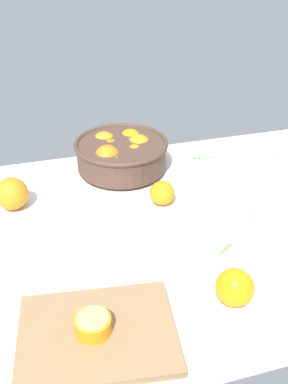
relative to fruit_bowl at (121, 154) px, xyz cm
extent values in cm
cube|color=silver|center=(-2.98, -29.48, -6.69)|extent=(132.29, 82.48, 3.00)
cylinder|color=#473328|center=(0.04, -0.23, -4.59)|extent=(23.59, 23.59, 1.20)
cylinder|color=#473328|center=(0.04, -0.23, -0.30)|extent=(25.64, 25.64, 7.39)
torus|color=#473328|center=(0.04, -0.23, 3.40)|extent=(26.84, 26.84, 1.20)
sphere|color=orange|center=(5.60, 1.09, 0.90)|extent=(7.48, 7.48, 7.48)
sphere|color=orange|center=(4.32, 6.02, 0.83)|extent=(7.10, 7.10, 7.10)
sphere|color=orange|center=(-3.61, 6.24, 0.37)|extent=(8.03, 8.03, 8.03)
sphere|color=orange|center=(-2.46, 2.55, 0.34)|extent=(6.60, 6.60, 6.60)
sphere|color=orange|center=(-4.91, -4.22, 1.56)|extent=(7.27, 7.27, 7.27)
sphere|color=orange|center=(-3.46, -7.89, 0.13)|extent=(6.61, 6.61, 6.61)
sphere|color=orange|center=(3.20, -2.93, -0.06)|extent=(7.44, 7.44, 7.44)
cylinder|color=white|center=(25.92, -41.76, 0.73)|extent=(9.06, 9.06, 11.84)
cylinder|color=#FBAA31|center=(25.92, -41.76, -2.66)|extent=(7.97, 7.97, 5.07)
cube|color=olive|center=(-18.23, -57.80, -4.44)|extent=(30.28, 24.39, 1.52)
cylinder|color=orange|center=(-18.79, -57.58, -2.16)|extent=(6.47, 6.47, 3.05)
cylinder|color=#F5AA63|center=(-18.79, -57.58, -0.48)|extent=(5.69, 5.69, 0.30)
sphere|color=orange|center=(8.71, -56.65, -1.45)|extent=(7.49, 7.49, 7.49)
sphere|color=orange|center=(5.90, -20.28, -1.99)|extent=(6.41, 6.41, 6.41)
sphere|color=orange|center=(-31.14, -11.67, -1.03)|extent=(8.34, 8.34, 8.34)
ellipsoid|color=silver|center=(47.88, -5.96, -4.69)|extent=(3.21, 2.26, 1.00)
cylinder|color=silver|center=(38.92, -5.90, -4.84)|extent=(14.72, 0.79, 0.70)
cylinder|color=#3C7934|center=(25.99, 0.08, -5.04)|extent=(8.63, 1.58, 0.30)
sphere|color=#3C7934|center=(23.12, 0.51, -4.89)|extent=(0.85, 0.85, 0.85)
sphere|color=#3C7934|center=(24.56, 0.30, -4.89)|extent=(0.92, 0.92, 0.92)
sphere|color=#3C7934|center=(25.99, 0.08, -4.89)|extent=(0.67, 0.67, 0.67)
sphere|color=#3C7934|center=(27.42, -0.13, -4.89)|extent=(0.72, 0.72, 0.72)
sphere|color=#3C7934|center=(28.85, -0.35, -4.89)|extent=(0.61, 0.61, 0.61)
cylinder|color=#498F34|center=(14.16, -41.76, -5.04)|extent=(4.87, 3.24, 0.30)
sphere|color=#498F34|center=(12.98, -42.51, -4.89)|extent=(0.90, 0.90, 0.90)
sphere|color=#498F34|center=(14.16, -41.76, -4.89)|extent=(0.90, 0.90, 0.90)
sphere|color=#498F34|center=(15.34, -41.01, -4.89)|extent=(0.89, 0.89, 0.89)
camera|label=1|loc=(-24.58, -110.52, 58.83)|focal=41.22mm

